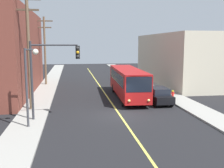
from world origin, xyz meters
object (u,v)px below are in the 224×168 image
at_px(traffic_signal_left_corner, 52,66).
at_px(street_lamp_left, 29,76).
at_px(fire_hydrant, 173,94).
at_px(parked_car_silver, 142,84).
at_px(city_bus, 128,81).
at_px(utility_pole_near, 29,46).
at_px(parked_car_black, 159,95).
at_px(utility_pole_mid, 45,47).

distance_m(traffic_signal_left_corner, street_lamp_left, 2.40).
relative_size(traffic_signal_left_corner, fire_hydrant, 7.14).
height_order(parked_car_silver, fire_hydrant, parked_car_silver).
xyz_separation_m(city_bus, street_lamp_left, (-9.03, -10.02, 1.92)).
xyz_separation_m(parked_car_silver, utility_pole_near, (-12.56, -8.73, 4.90)).
relative_size(parked_car_black, parked_car_silver, 1.00).
distance_m(parked_car_black, traffic_signal_left_corner, 11.59).
bearing_deg(traffic_signal_left_corner, parked_car_black, 24.73).
xyz_separation_m(parked_car_black, utility_pole_mid, (-12.27, 14.20, 4.60)).
xyz_separation_m(utility_pole_near, traffic_signal_left_corner, (2.19, -3.61, -1.44)).
relative_size(utility_pole_mid, fire_hydrant, 11.42).
height_order(city_bus, street_lamp_left, street_lamp_left).
xyz_separation_m(utility_pole_near, utility_pole_mid, (-0.03, 15.22, -0.30)).
xyz_separation_m(city_bus, parked_car_black, (2.44, -3.53, -0.98)).
xyz_separation_m(city_bus, parked_car_silver, (2.75, 4.18, -0.98)).
bearing_deg(traffic_signal_left_corner, city_bus, 46.99).
bearing_deg(fire_hydrant, parked_car_black, -139.73).
bearing_deg(parked_car_black, utility_pole_mid, 130.83).
bearing_deg(traffic_signal_left_corner, street_lamp_left, -127.26).
relative_size(utility_pole_mid, traffic_signal_left_corner, 1.60).
bearing_deg(street_lamp_left, parked_car_silver, 50.32).
distance_m(utility_pole_near, utility_pole_mid, 15.22).
xyz_separation_m(city_bus, utility_pole_near, (-9.80, -4.55, 3.92)).
distance_m(parked_car_black, parked_car_silver, 7.71).
relative_size(city_bus, fire_hydrant, 14.55).
bearing_deg(parked_car_black, street_lamp_left, -150.49).
relative_size(city_bus, street_lamp_left, 2.22).
height_order(parked_car_black, street_lamp_left, street_lamp_left).
distance_m(utility_pole_near, street_lamp_left, 5.88).
xyz_separation_m(street_lamp_left, fire_hydrant, (13.68, 8.36, -3.16)).
bearing_deg(utility_pole_near, utility_pole_mid, 90.10).
height_order(parked_car_silver, utility_pole_mid, utility_pole_mid).
bearing_deg(utility_pole_mid, street_lamp_left, -87.77).
distance_m(parked_car_black, utility_pole_mid, 19.32).
xyz_separation_m(utility_pole_near, street_lamp_left, (0.78, -5.47, -2.00)).
distance_m(utility_pole_mid, fire_hydrant, 19.63).
height_order(city_bus, traffic_signal_left_corner, traffic_signal_left_corner).
bearing_deg(utility_pole_near, fire_hydrant, 11.31).
bearing_deg(fire_hydrant, utility_pole_mid, 139.60).
relative_size(utility_pole_mid, street_lamp_left, 1.74).
distance_m(traffic_signal_left_corner, fire_hydrant, 14.37).
bearing_deg(parked_car_silver, city_bus, -123.37).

